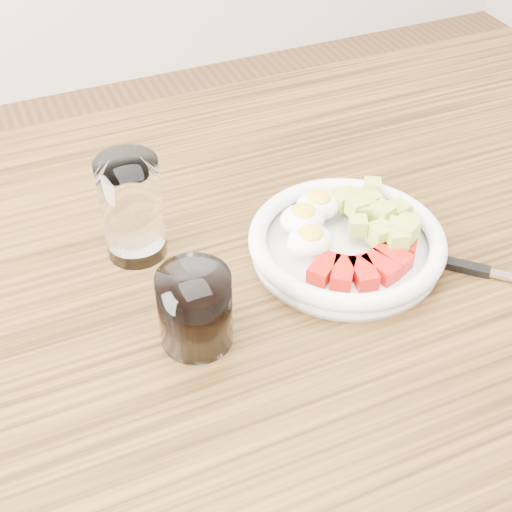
{
  "coord_description": "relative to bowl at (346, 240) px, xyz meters",
  "views": [
    {
      "loc": [
        -0.25,
        -0.54,
        1.33
      ],
      "look_at": [
        -0.01,
        0.01,
        0.8
      ],
      "focal_mm": 50.0,
      "sensor_mm": 36.0,
      "label": 1
    }
  ],
  "objects": [
    {
      "name": "fork",
      "position": [
        0.12,
        -0.09,
        -0.02
      ],
      "size": [
        0.17,
        0.16,
        0.01
      ],
      "color": "black",
      "rests_on": "dining_table"
    },
    {
      "name": "dining_table",
      "position": [
        -0.1,
        -0.0,
        -0.12
      ],
      "size": [
        1.5,
        0.9,
        0.77
      ],
      "color": "brown",
      "rests_on": "ground"
    },
    {
      "name": "bowl",
      "position": [
        0.0,
        0.0,
        0.0
      ],
      "size": [
        0.23,
        0.23,
        0.06
      ],
      "color": "white",
      "rests_on": "dining_table"
    },
    {
      "name": "water_glass",
      "position": [
        -0.23,
        0.1,
        0.04
      ],
      "size": [
        0.07,
        0.07,
        0.13
      ],
      "primitive_type": "cylinder",
      "color": "white",
      "rests_on": "dining_table"
    },
    {
      "name": "coffee_glass",
      "position": [
        -0.21,
        -0.06,
        0.02
      ],
      "size": [
        0.08,
        0.08,
        0.09
      ],
      "color": "white",
      "rests_on": "dining_table"
    }
  ]
}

